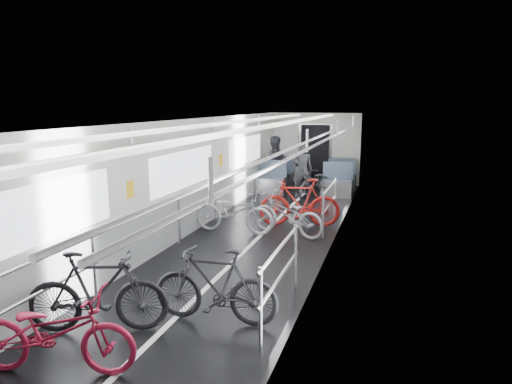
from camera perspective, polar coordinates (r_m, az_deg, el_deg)
car_shell at (r=10.54m, az=2.61°, el=2.37°), size 3.02×14.01×2.41m
bike_left_near at (r=5.22m, az=-23.92°, el=-15.72°), size 1.78×0.96×0.89m
bike_left_mid at (r=5.87m, az=-19.20°, el=-11.72°), size 1.74×1.01×1.01m
bike_left_far at (r=9.68m, az=-2.81°, el=-2.42°), size 1.78×0.67×0.93m
bike_right_near at (r=5.81m, az=-5.11°, el=-11.54°), size 1.64×0.54×0.97m
bike_right_mid at (r=9.51m, az=3.89°, el=-2.81°), size 1.78×1.09×0.88m
bike_right_far at (r=10.19m, az=5.46°, el=-1.32°), size 1.87×0.88×1.08m
bike_aisle at (r=13.14m, az=7.41°, el=1.11°), size 1.12×1.89×0.94m
person_standing at (r=13.26m, az=5.81°, el=2.71°), size 0.68×0.56×1.61m
person_seated at (r=14.41m, az=2.25°, el=3.62°), size 0.96×0.83×1.71m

